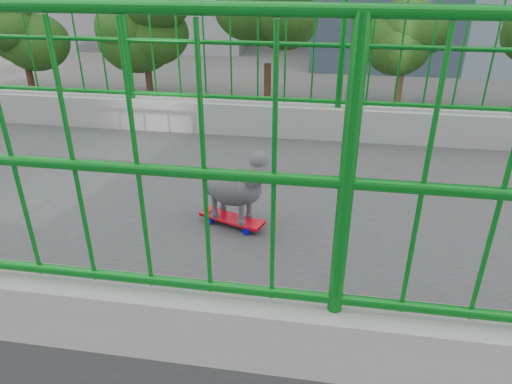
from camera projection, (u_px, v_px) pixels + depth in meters
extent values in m
cube|color=black|center=(324.00, 206.00, 17.80)|extent=(18.00, 90.00, 0.02)
cube|color=#2D2D2F|center=(331.00, 238.00, 3.31)|extent=(3.00, 24.00, 0.50)
cube|color=gray|center=(336.00, 123.00, 4.36)|extent=(0.20, 24.00, 0.30)
cylinder|color=#0B6819|center=(343.00, 46.00, 4.05)|extent=(0.04, 24.00, 0.04)
cylinder|color=#0B6819|center=(343.00, 46.00, 4.05)|extent=(0.06, 0.06, 1.10)
cube|color=gray|center=(331.00, 337.00, 1.90)|extent=(0.20, 24.00, 0.30)
cylinder|color=#0B6819|center=(363.00, 11.00, 1.33)|extent=(0.04, 24.00, 0.04)
cylinder|color=#0B6819|center=(347.00, 183.00, 1.58)|extent=(0.04, 24.00, 0.04)
cylinder|color=#0B6819|center=(347.00, 183.00, 1.58)|extent=(0.06, 0.06, 1.10)
cylinder|color=black|center=(30.00, 78.00, 31.08)|extent=(0.44, 0.44, 2.62)
ellipsoid|color=#17390F|center=(20.00, 31.00, 29.72)|extent=(4.00, 4.00, 3.40)
cylinder|color=black|center=(149.00, 77.00, 30.66)|extent=(0.44, 0.44, 2.97)
ellipsoid|color=#17390F|center=(143.00, 20.00, 29.06)|extent=(4.80, 4.80, 4.08)
cylinder|color=black|center=(267.00, 86.00, 29.04)|extent=(0.44, 0.44, 2.73)
ellipsoid|color=#17390F|center=(268.00, 33.00, 27.62)|extent=(4.20, 4.20, 3.57)
cylinder|color=black|center=(399.00, 88.00, 28.22)|extent=(0.44, 0.44, 2.87)
ellipsoid|color=#17390F|center=(407.00, 30.00, 26.69)|extent=(4.60, 4.60, 3.91)
cube|color=red|center=(232.00, 218.00, 2.96)|extent=(0.26, 0.44, 0.01)
cube|color=#99999E|center=(214.00, 215.00, 3.03)|extent=(0.08, 0.05, 0.02)
cylinder|color=#0707A6|center=(219.00, 213.00, 3.07)|extent=(0.04, 0.05, 0.05)
sphere|color=yellow|center=(219.00, 213.00, 3.07)|extent=(0.02, 0.02, 0.02)
cylinder|color=#0707A6|center=(210.00, 220.00, 2.99)|extent=(0.04, 0.05, 0.05)
sphere|color=yellow|center=(210.00, 220.00, 2.99)|extent=(0.02, 0.02, 0.02)
cube|color=#99999E|center=(251.00, 226.00, 2.91)|extent=(0.08, 0.05, 0.02)
cylinder|color=#0707A6|center=(255.00, 223.00, 2.96)|extent=(0.04, 0.05, 0.05)
sphere|color=yellow|center=(255.00, 223.00, 2.96)|extent=(0.02, 0.02, 0.02)
cylinder|color=#0707A6|center=(246.00, 231.00, 2.87)|extent=(0.04, 0.05, 0.05)
sphere|color=yellow|center=(246.00, 231.00, 2.87)|extent=(0.02, 0.02, 0.02)
ellipsoid|color=#323036|center=(231.00, 187.00, 2.86)|extent=(0.33, 0.40, 0.23)
sphere|color=#323036|center=(259.00, 171.00, 2.71)|extent=(0.16, 0.16, 0.16)
sphere|color=black|center=(274.00, 178.00, 2.67)|extent=(0.03, 0.03, 0.03)
sphere|color=#323036|center=(206.00, 174.00, 2.92)|extent=(0.08, 0.08, 0.08)
cylinder|color=#323036|center=(249.00, 208.00, 2.92)|extent=(0.03, 0.03, 0.14)
cylinder|color=#323036|center=(241.00, 215.00, 2.84)|extent=(0.03, 0.03, 0.14)
cylinder|color=#323036|center=(223.00, 201.00, 3.01)|extent=(0.03, 0.03, 0.14)
cylinder|color=#323036|center=(214.00, 207.00, 2.93)|extent=(0.03, 0.03, 0.14)
imported|color=black|center=(131.00, 150.00, 21.02)|extent=(2.07, 5.09, 1.48)
imported|color=silver|center=(319.00, 138.00, 22.69)|extent=(1.57, 3.91, 1.33)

